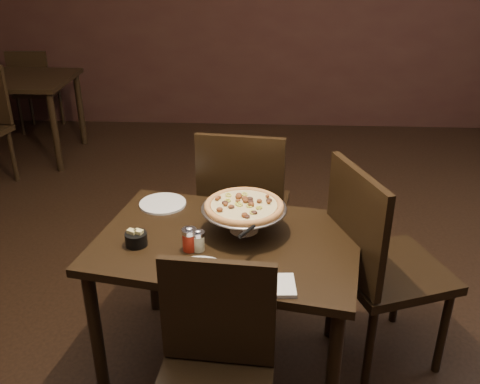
{
  "coord_description": "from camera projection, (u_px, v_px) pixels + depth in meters",
  "views": [
    {
      "loc": [
        0.1,
        -1.99,
        1.86
      ],
      "look_at": [
        -0.01,
        0.0,
        0.89
      ],
      "focal_mm": 40.0,
      "sensor_mm": 36.0,
      "label": 1
    }
  ],
  "objects": [
    {
      "name": "pepper_flake_shaker",
      "position": [
        190.0,
        239.0,
        2.17
      ],
      "size": [
        0.06,
        0.06,
        0.11
      ],
      "color": "maroon",
      "rests_on": "dining_table"
    },
    {
      "name": "dining_table",
      "position": [
        228.0,
        257.0,
        2.31
      ],
      "size": [
        1.22,
        0.92,
        0.69
      ],
      "rotation": [
        0.0,
        0.0,
        -0.18
      ],
      "color": "black",
      "rests_on": "ground"
    },
    {
      "name": "pizza_stand",
      "position": [
        244.0,
        206.0,
        2.27
      ],
      "size": [
        0.37,
        0.37,
        0.15
      ],
      "color": "silver",
      "rests_on": "dining_table"
    },
    {
      "name": "plate_near",
      "position": [
        199.0,
        275.0,
        2.02
      ],
      "size": [
        0.24,
        0.24,
        0.01
      ],
      "primitive_type": "cylinder",
      "color": "silver",
      "rests_on": "dining_table"
    },
    {
      "name": "chair_side",
      "position": [
        377.0,
        261.0,
        2.38
      ],
      "size": [
        0.6,
        0.6,
        0.99
      ],
      "rotation": [
        0.0,
        0.0,
        1.92
      ],
      "color": "black",
      "rests_on": "ground"
    },
    {
      "name": "packet_caddy",
      "position": [
        136.0,
        239.0,
        2.21
      ],
      "size": [
        0.09,
        0.09,
        0.07
      ],
      "rotation": [
        0.0,
        0.0,
        -0.4
      ],
      "color": "black",
      "rests_on": "dining_table"
    },
    {
      "name": "bg_chair_far",
      "position": [
        35.0,
        88.0,
        5.35
      ],
      "size": [
        0.42,
        0.42,
        0.84
      ],
      "rotation": [
        0.0,
        0.0,
        3.22
      ],
      "color": "black",
      "rests_on": "ground"
    },
    {
      "name": "serving_spatula",
      "position": [
        247.0,
        232.0,
        2.09
      ],
      "size": [
        0.13,
        0.13,
        0.02
      ],
      "rotation": [
        0.0,
        0.0,
        -0.53
      ],
      "color": "silver",
      "rests_on": "pizza_stand"
    },
    {
      "name": "chair_far",
      "position": [
        244.0,
        204.0,
        2.91
      ],
      "size": [
        0.5,
        0.5,
        0.97
      ],
      "rotation": [
        0.0,
        0.0,
        3.03
      ],
      "color": "black",
      "rests_on": "ground"
    },
    {
      "name": "chair_near",
      "position": [
        213.0,
        376.0,
        1.85
      ],
      "size": [
        0.44,
        0.44,
        0.88
      ],
      "rotation": [
        0.0,
        0.0,
        -0.08
      ],
      "color": "black",
      "rests_on": "ground"
    },
    {
      "name": "parmesan_shaker",
      "position": [
        198.0,
        240.0,
        2.17
      ],
      "size": [
        0.05,
        0.05,
        0.1
      ],
      "color": "beige",
      "rests_on": "dining_table"
    },
    {
      "name": "room",
      "position": [
        259.0,
        68.0,
        2.01
      ],
      "size": [
        6.04,
        7.04,
        2.84
      ],
      "color": "black",
      "rests_on": "ground"
    },
    {
      "name": "background_table",
      "position": [
        5.0,
        88.0,
        4.68
      ],
      "size": [
        1.16,
        0.78,
        0.73
      ],
      "color": "black",
      "rests_on": "ground"
    },
    {
      "name": "napkin_stack",
      "position": [
        276.0,
        285.0,
        1.96
      ],
      "size": [
        0.15,
        0.15,
        0.01
      ],
      "primitive_type": "cube",
      "rotation": [
        0.0,
        0.0,
        0.07
      ],
      "color": "silver",
      "rests_on": "dining_table"
    },
    {
      "name": "plate_left",
      "position": [
        163.0,
        204.0,
        2.55
      ],
      "size": [
        0.22,
        0.22,
        0.01
      ],
      "primitive_type": "cylinder",
      "color": "silver",
      "rests_on": "dining_table"
    }
  ]
}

